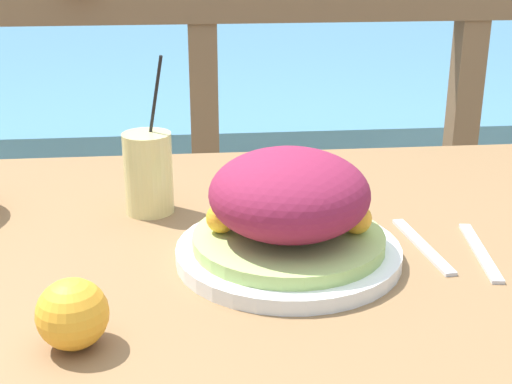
% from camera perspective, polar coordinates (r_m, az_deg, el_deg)
% --- Properties ---
extents(patio_table, '(1.29, 0.78, 0.73)m').
position_cam_1_polar(patio_table, '(1.07, -2.63, -7.84)').
color(patio_table, olive).
rests_on(patio_table, ground_plane).
extents(railing_fence, '(2.80, 0.08, 1.02)m').
position_cam_1_polar(railing_fence, '(1.82, -4.16, 6.39)').
color(railing_fence, brown).
rests_on(railing_fence, ground_plane).
extents(sea_backdrop, '(12.00, 4.00, 0.50)m').
position_cam_1_polar(sea_backdrop, '(4.36, -5.09, 8.59)').
color(sea_backdrop, teal).
rests_on(sea_backdrop, ground_plane).
extents(salad_plate, '(0.30, 0.30, 0.15)m').
position_cam_1_polar(salad_plate, '(0.93, 2.65, -1.78)').
color(salad_plate, white).
rests_on(salad_plate, patio_table).
extents(drink_glass, '(0.07, 0.07, 0.24)m').
position_cam_1_polar(drink_glass, '(1.10, -8.60, 1.53)').
color(drink_glass, '#DBCC7F').
rests_on(drink_glass, patio_table).
extents(fork, '(0.03, 0.18, 0.00)m').
position_cam_1_polar(fork, '(1.01, 13.16, -4.20)').
color(fork, silver).
rests_on(fork, patio_table).
extents(knife, '(0.04, 0.18, 0.00)m').
position_cam_1_polar(knife, '(1.01, 17.48, -4.58)').
color(knife, silver).
rests_on(knife, patio_table).
extents(orange_near_glass, '(0.08, 0.08, 0.08)m').
position_cam_1_polar(orange_near_glass, '(0.77, -14.47, -9.43)').
color(orange_near_glass, '#F9A328').
rests_on(orange_near_glass, patio_table).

